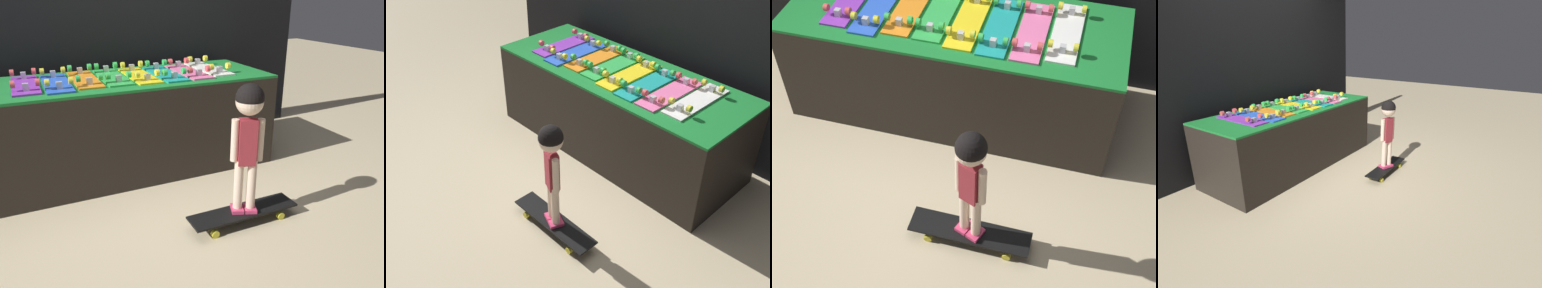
# 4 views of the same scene
# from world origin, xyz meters

# --- Properties ---
(ground_plane) EXTENTS (16.00, 16.00, 0.00)m
(ground_plane) POSITION_xyz_m (0.00, 0.00, 0.00)
(ground_plane) COLOR beige
(back_wall) EXTENTS (4.15, 0.10, 2.39)m
(back_wall) POSITION_xyz_m (0.00, 1.12, 1.20)
(back_wall) COLOR black
(back_wall) RESTS_ON ground_plane
(display_rack) EXTENTS (2.37, 0.89, 0.80)m
(display_rack) POSITION_xyz_m (0.00, 0.50, 0.40)
(display_rack) COLOR black
(display_rack) RESTS_ON ground_plane
(skateboard_purple_on_rack) EXTENTS (0.19, 0.66, 0.09)m
(skateboard_purple_on_rack) POSITION_xyz_m (-0.77, 0.52, 0.82)
(skateboard_purple_on_rack) COLOR purple
(skateboard_purple_on_rack) RESTS_ON display_rack
(skateboard_blue_on_rack) EXTENTS (0.19, 0.66, 0.09)m
(skateboard_blue_on_rack) POSITION_xyz_m (-0.55, 0.48, 0.82)
(skateboard_blue_on_rack) COLOR blue
(skateboard_blue_on_rack) RESTS_ON display_rack
(skateboard_orange_on_rack) EXTENTS (0.19, 0.66, 0.09)m
(skateboard_orange_on_rack) POSITION_xyz_m (-0.33, 0.53, 0.82)
(skateboard_orange_on_rack) COLOR orange
(skateboard_orange_on_rack) RESTS_ON display_rack
(skateboard_green_on_rack) EXTENTS (0.19, 0.66, 0.09)m
(skateboard_green_on_rack) POSITION_xyz_m (-0.11, 0.52, 0.82)
(skateboard_green_on_rack) COLOR green
(skateboard_green_on_rack) RESTS_ON display_rack
(skateboard_yellow_on_rack) EXTENTS (0.19, 0.66, 0.09)m
(skateboard_yellow_on_rack) POSITION_xyz_m (0.11, 0.49, 0.82)
(skateboard_yellow_on_rack) COLOR yellow
(skateboard_yellow_on_rack) RESTS_ON display_rack
(skateboard_teal_on_rack) EXTENTS (0.19, 0.66, 0.09)m
(skateboard_teal_on_rack) POSITION_xyz_m (0.33, 0.47, 0.82)
(skateboard_teal_on_rack) COLOR teal
(skateboard_teal_on_rack) RESTS_ON display_rack
(skateboard_pink_on_rack) EXTENTS (0.19, 0.66, 0.09)m
(skateboard_pink_on_rack) POSITION_xyz_m (0.55, 0.48, 0.82)
(skateboard_pink_on_rack) COLOR pink
(skateboard_pink_on_rack) RESTS_ON display_rack
(skateboard_white_on_rack) EXTENTS (0.19, 0.66, 0.09)m
(skateboard_white_on_rack) POSITION_xyz_m (0.77, 0.53, 0.82)
(skateboard_white_on_rack) COLOR white
(skateboard_white_on_rack) RESTS_ON display_rack
(skateboard_on_floor) EXTENTS (0.77, 0.18, 0.09)m
(skateboard_on_floor) POSITION_xyz_m (0.43, -0.68, 0.07)
(skateboard_on_floor) COLOR black
(skateboard_on_floor) RESTS_ON ground_plane
(child) EXTENTS (0.20, 0.17, 0.86)m
(child) POSITION_xyz_m (0.43, -0.68, 0.69)
(child) COLOR #E03D6B
(child) RESTS_ON skateboard_on_floor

